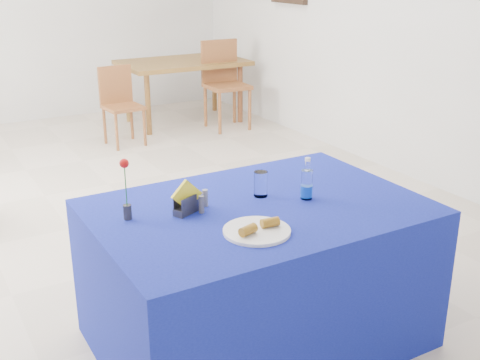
# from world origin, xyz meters

# --- Properties ---
(floor) EXTENTS (7.00, 7.00, 0.00)m
(floor) POSITION_xyz_m (0.00, 0.00, 0.00)
(floor) COLOR beige
(floor) RESTS_ON ground
(plate) EXTENTS (0.30, 0.30, 0.01)m
(plate) POSITION_xyz_m (-0.23, -2.14, 0.77)
(plate) COLOR white
(plate) RESTS_ON blue_table
(drinking_glass) EXTENTS (0.07, 0.07, 0.13)m
(drinking_glass) POSITION_xyz_m (0.02, -1.77, 0.82)
(drinking_glass) COLOR white
(drinking_glass) RESTS_ON blue_table
(salt_shaker) EXTENTS (0.03, 0.03, 0.08)m
(salt_shaker) POSITION_xyz_m (-0.29, -1.75, 0.80)
(salt_shaker) COLOR slate
(salt_shaker) RESTS_ON blue_table
(pepper_shaker) EXTENTS (0.03, 0.03, 0.08)m
(pepper_shaker) POSITION_xyz_m (-0.34, -1.82, 0.80)
(pepper_shaker) COLOR #5E5D62
(pepper_shaker) RESTS_ON blue_table
(blue_table) EXTENTS (1.60, 1.10, 0.76)m
(blue_table) POSITION_xyz_m (-0.06, -1.88, 0.38)
(blue_table) COLOR navy
(blue_table) RESTS_ON floor
(water_bottle) EXTENTS (0.06, 0.06, 0.21)m
(water_bottle) POSITION_xyz_m (0.20, -1.92, 0.83)
(water_bottle) COLOR white
(water_bottle) RESTS_ON blue_table
(napkin_holder) EXTENTS (0.16, 0.11, 0.17)m
(napkin_holder) POSITION_xyz_m (-0.40, -1.78, 0.81)
(napkin_holder) COLOR #39393E
(napkin_holder) RESTS_ON blue_table
(rose_vase) EXTENTS (0.04, 0.04, 0.29)m
(rose_vase) POSITION_xyz_m (-0.67, -1.71, 0.90)
(rose_vase) COLOR #242429
(rose_vase) RESTS_ON blue_table
(oak_table) EXTENTS (1.48, 0.96, 0.76)m
(oak_table) POSITION_xyz_m (1.55, 2.48, 0.68)
(oak_table) COLOR brown
(oak_table) RESTS_ON floor
(chair_bg_left) EXTENTS (0.40, 0.40, 0.84)m
(chair_bg_left) POSITION_xyz_m (0.56, 1.97, 0.48)
(chair_bg_left) COLOR brown
(chair_bg_left) RESTS_ON floor
(chair_bg_right) EXTENTS (0.47, 0.47, 1.02)m
(chair_bg_right) POSITION_xyz_m (1.87, 2.03, 0.59)
(chair_bg_right) COLOR brown
(chair_bg_right) RESTS_ON floor
(banana_pieces) EXTENTS (0.22, 0.08, 0.04)m
(banana_pieces) POSITION_xyz_m (-0.22, -2.15, 0.80)
(banana_pieces) COLOR gold
(banana_pieces) RESTS_ON plate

